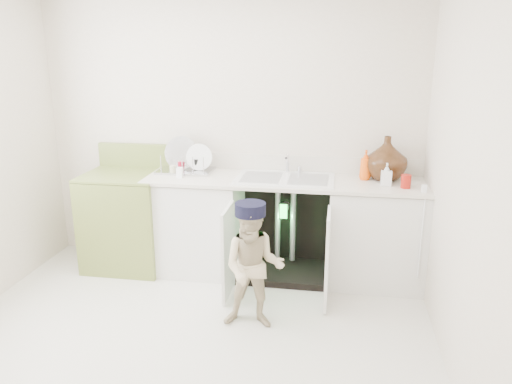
# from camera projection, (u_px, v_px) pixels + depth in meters

# --- Properties ---
(ground) EXTENTS (3.50, 3.50, 0.00)m
(ground) POSITION_uv_depth(u_px,v_px,m) (187.00, 341.00, 3.53)
(ground) COLOR beige
(ground) RESTS_ON ground
(room_shell) EXTENTS (6.00, 5.50, 1.26)m
(room_shell) POSITION_uv_depth(u_px,v_px,m) (179.00, 170.00, 3.18)
(room_shell) COLOR silver
(room_shell) RESTS_ON ground
(counter_run) EXTENTS (2.44, 1.02, 1.27)m
(counter_run) POSITION_uv_depth(u_px,v_px,m) (288.00, 224.00, 4.45)
(counter_run) COLOR white
(counter_run) RESTS_ON ground
(avocado_stove) EXTENTS (0.72, 0.65, 1.12)m
(avocado_stove) POSITION_uv_depth(u_px,v_px,m) (128.00, 218.00, 4.66)
(avocado_stove) COLOR olive
(avocado_stove) RESTS_ON ground
(repair_worker) EXTENTS (0.47, 0.76, 0.95)m
(repair_worker) POSITION_uv_depth(u_px,v_px,m) (254.00, 266.00, 3.60)
(repair_worker) COLOR beige
(repair_worker) RESTS_ON ground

